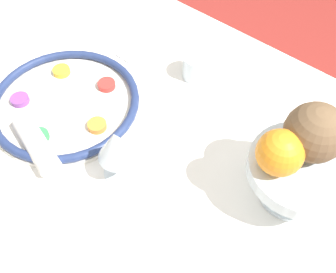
% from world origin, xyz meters
% --- Properties ---
extents(ground_plane, '(8.00, 8.00, 0.00)m').
position_xyz_m(ground_plane, '(0.00, 0.00, 0.00)').
color(ground_plane, maroon).
extents(dining_table, '(1.37, 0.94, 0.74)m').
position_xyz_m(dining_table, '(0.00, 0.00, 0.37)').
color(dining_table, white).
rests_on(dining_table, ground_plane).
extents(seder_plate, '(0.35, 0.35, 0.03)m').
position_xyz_m(seder_plate, '(-0.15, -0.03, 0.76)').
color(seder_plate, silver).
rests_on(seder_plate, dining_table).
extents(wine_glass, '(0.08, 0.08, 0.13)m').
position_xyz_m(wine_glass, '(0.08, -0.08, 0.84)').
color(wine_glass, silver).
rests_on(wine_glass, dining_table).
extents(fruit_stand, '(0.20, 0.20, 0.12)m').
position_xyz_m(fruit_stand, '(0.37, 0.10, 0.83)').
color(fruit_stand, silver).
rests_on(fruit_stand, dining_table).
extents(orange_fruit, '(0.08, 0.08, 0.08)m').
position_xyz_m(orange_fruit, '(0.33, 0.06, 0.90)').
color(orange_fruit, orange).
rests_on(orange_fruit, fruit_stand).
extents(coconut, '(0.11, 0.11, 0.11)m').
position_xyz_m(coconut, '(0.36, 0.13, 0.91)').
color(coconut, brown).
rests_on(coconut, fruit_stand).
extents(napkin_roll, '(0.16, 0.09, 0.05)m').
position_xyz_m(napkin_roll, '(-0.10, -0.16, 0.77)').
color(napkin_roll, white).
rests_on(napkin_roll, dining_table).
extents(cup_near, '(0.07, 0.07, 0.06)m').
position_xyz_m(cup_near, '(0.02, 0.25, 0.77)').
color(cup_near, silver).
rests_on(cup_near, dining_table).
extents(fork_left, '(0.03, 0.18, 0.01)m').
position_xyz_m(fork_left, '(-0.17, 0.26, 0.75)').
color(fork_left, silver).
rests_on(fork_left, dining_table).
extents(fork_right, '(0.03, 0.18, 0.01)m').
position_xyz_m(fork_right, '(-0.14, 0.26, 0.75)').
color(fork_right, silver).
rests_on(fork_right, dining_table).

